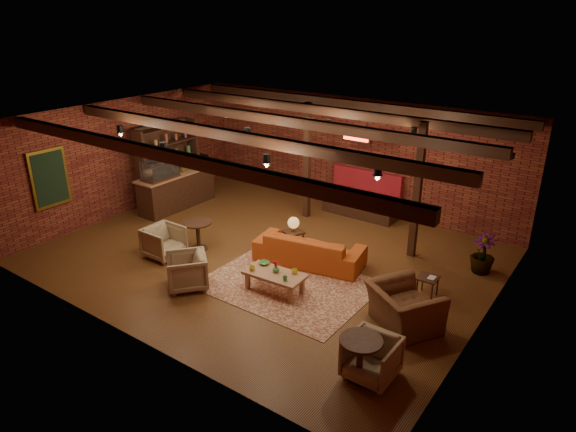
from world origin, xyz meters
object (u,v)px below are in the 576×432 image
Objects in this scene: round_table_left at (198,231)px; armchair_b at (187,269)px; coffee_table at (274,275)px; side_table_lamp at (293,225)px; plant_tall at (489,215)px; armchair_a at (164,241)px; sofa at (309,249)px; side_table_book at (428,279)px; armchair_right at (404,301)px; armchair_far at (371,356)px; round_table_right at (360,354)px.

round_table_left is 0.87× the size of armchair_b.
side_table_lamp is at bearing 113.40° from coffee_table.
plant_tall is (3.24, 3.33, 1.00)m from coffee_table.
armchair_a is (-3.08, -0.22, 0.03)m from coffee_table.
round_table_left is at bearing 9.63° from sofa.
side_table_lamp is 1.07× the size of armchair_a.
side_table_book is (3.42, -0.14, -0.26)m from side_table_lamp.
sofa is at bearing 20.12° from round_table_left.
sofa reaches higher than coffee_table.
sofa is 0.80m from side_table_lamp.
armchair_a is 0.99× the size of armchair_b.
armchair_right is at bearing 7.91° from coffee_table.
armchair_right reaches higher than sofa.
round_table_right is at bearing -114.29° from armchair_far.
side_table_lamp is 2.32m from round_table_left.
coffee_table is 1.98m from side_table_lamp.
coffee_table is at bearing 83.78° from sofa.
armchair_far is 0.29× the size of plant_tall.
plant_tall is at bearing 70.43° from side_table_book.
side_table_book is (4.24, 2.58, -0.01)m from armchair_b.
round_table_left is 1.83m from armchair_b.
armchair_right is (5.77, 0.59, 0.12)m from armchair_a.
coffee_table is at bearing -134.22° from plant_tall.
plant_tall reaches higher than armchair_far.
armchair_right is at bearing -22.33° from side_table_lamp.
armchair_a is at bearing 19.32° from sofa.
armchair_far is (2.85, -1.24, 0.01)m from coffee_table.
side_table_book is at bearing 11.85° from round_table_left.
side_table_lamp is at bearing 137.42° from round_table_right.
armchair_a is at bearing 168.09° from round_table_right.
plant_tall reaches higher than coffee_table.
side_table_book is 0.58× the size of round_table_right.
side_table_lamp is 3.75m from armchair_right.
armchair_b is at bearing 49.42° from armchair_right.
armchair_far is at bearing -17.69° from round_table_left.
round_table_left is (-2.71, 0.53, 0.10)m from coffee_table.
armchair_b reaches higher than round_table_right.
armchair_b reaches higher than round_table_left.
plant_tall is (6.32, 3.55, 0.97)m from armchair_a.
round_table_right reaches higher than sofa.
armchair_b is (1.48, -0.70, 0.00)m from armchair_a.
plant_tall reaches higher than round_table_left.
armchair_b is at bearing -52.59° from round_table_left.
round_table_right is (4.35, -0.53, 0.11)m from armchair_b.
side_table_lamp is (-0.67, 0.31, 0.31)m from sofa.
sofa is 4.02m from armchair_far.
coffee_table is 1.57× the size of armchair_a.
armchair_b is 1.04× the size of armchair_far.
coffee_table is at bearing 157.04° from armchair_far.
round_table_left is 5.40m from armchair_right.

